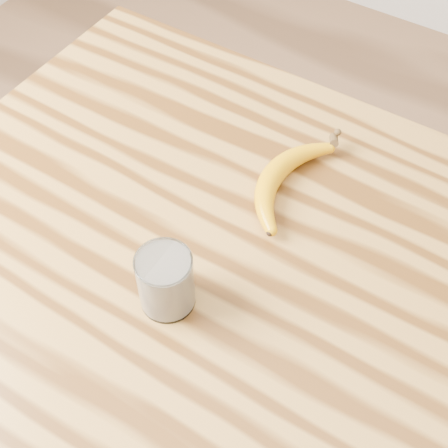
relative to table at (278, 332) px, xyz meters
The scene contains 3 objects.
table is the anchor object (origin of this frame).
smoothie_glass 0.24m from the table, 140.58° to the right, with size 0.07×0.07×0.09m.
banana 0.24m from the table, 124.53° to the left, with size 0.10×0.28×0.03m, color #CF8B04, non-canonical shape.
Camera 1 is at (0.17, -0.42, 1.63)m, focal length 50.00 mm.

